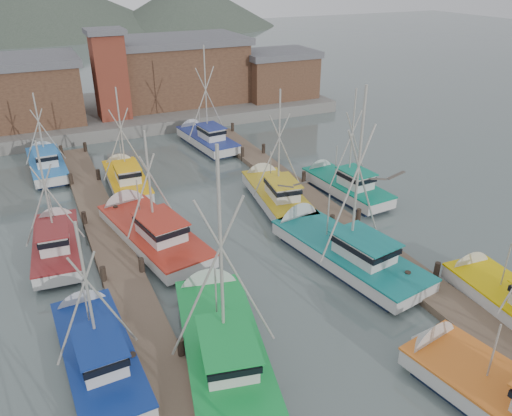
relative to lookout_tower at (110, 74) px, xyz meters
name	(u,v)px	position (x,y,z in m)	size (l,w,h in m)	color
ground	(284,300)	(2.00, -33.00, -5.55)	(260.00, 260.00, 0.00)	#495756
dock_left	(128,288)	(-5.00, -28.96, -5.34)	(2.30, 46.00, 1.50)	brown
dock_right	(353,232)	(9.00, -28.96, -5.34)	(2.30, 46.00, 1.50)	brown
quay	(127,111)	(2.00, 4.00, -4.95)	(44.00, 16.00, 1.20)	slate
shed_left	(12,91)	(-9.00, 2.00, -1.21)	(12.72, 8.48, 6.20)	brown
shed_center	(177,69)	(8.00, 4.00, -0.86)	(14.84, 9.54, 6.90)	brown
shed_right	(277,73)	(19.00, 1.00, -1.71)	(8.48, 6.36, 5.20)	brown
lookout_tower	(110,74)	(0.00, 0.00, 0.00)	(3.60, 3.60, 8.50)	maroon
boat_1	(511,402)	(6.23, -42.88, -4.87)	(4.68, 10.17, 7.90)	#101C37
boat_4	(221,340)	(-2.26, -35.20, -4.86)	(5.12, 10.55, 10.74)	#101C37
boat_5	(340,249)	(6.62, -30.95, -4.86)	(4.90, 10.80, 11.10)	#101C37
boat_6	(96,349)	(-7.23, -33.48, -4.87)	(3.23, 8.65, 7.74)	#101C37
boat_8	(149,231)	(-2.65, -24.21, -4.87)	(5.04, 10.62, 8.13)	#101C37
boat_9	(275,193)	(6.75, -22.56, -4.87)	(3.91, 9.20, 8.94)	#101C37
boat_10	(57,242)	(-7.86, -23.31, -4.87)	(3.15, 8.17, 7.67)	#101C37
boat_11	(342,185)	(11.92, -23.29, -4.87)	(3.43, 8.36, 8.52)	#101C37
boat_12	(126,179)	(-2.23, -15.41, -4.87)	(3.32, 8.28, 8.33)	#101C37
boat_13	(205,138)	(6.42, -8.86, -4.87)	(3.85, 8.82, 9.79)	#101C37
boat_14	(46,163)	(-7.40, -9.45, -4.87)	(3.00, 8.24, 7.17)	#101C37
gull_near	(387,178)	(3.03, -38.28, 2.94)	(1.54, 0.61, 0.24)	gray
gull_far	(293,185)	(2.30, -32.98, 0.69)	(1.55, 0.65, 0.24)	gray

